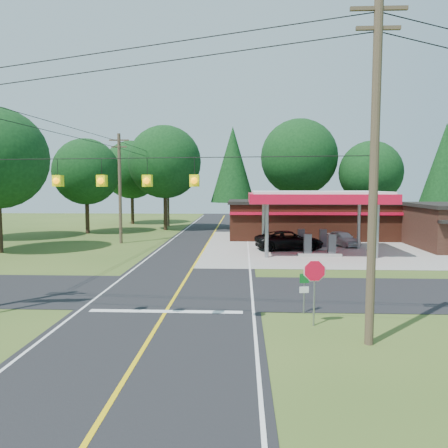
{
  "coord_description": "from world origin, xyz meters",
  "views": [
    {
      "loc": [
        3.24,
        -21.49,
        5.35
      ],
      "look_at": [
        2.0,
        7.0,
        2.8
      ],
      "focal_mm": 35.0,
      "sensor_mm": 36.0,
      "label": 1
    }
  ],
  "objects_px": {
    "gas_canopy": "(316,199)",
    "sedan_car": "(342,239)",
    "suv_car": "(289,241)",
    "octagonal_stop_sign": "(315,276)"
  },
  "relations": [
    {
      "from": "gas_canopy",
      "to": "suv_car",
      "type": "distance_m",
      "value": 4.26
    },
    {
      "from": "suv_car",
      "to": "sedan_car",
      "type": "height_order",
      "value": "suv_car"
    },
    {
      "from": "suv_car",
      "to": "octagonal_stop_sign",
      "type": "relative_size",
      "value": 2.18
    },
    {
      "from": "gas_canopy",
      "to": "octagonal_stop_sign",
      "type": "height_order",
      "value": "gas_canopy"
    },
    {
      "from": "sedan_car",
      "to": "octagonal_stop_sign",
      "type": "height_order",
      "value": "octagonal_stop_sign"
    },
    {
      "from": "suv_car",
      "to": "sedan_car",
      "type": "xyz_separation_m",
      "value": [
        4.93,
        2.5,
        -0.12
      ]
    },
    {
      "from": "gas_canopy",
      "to": "sedan_car",
      "type": "relative_size",
      "value": 2.76
    },
    {
      "from": "gas_canopy",
      "to": "octagonal_stop_sign",
      "type": "relative_size",
      "value": 4.13
    },
    {
      "from": "suv_car",
      "to": "gas_canopy",
      "type": "bearing_deg",
      "value": -138.08
    },
    {
      "from": "gas_canopy",
      "to": "sedan_car",
      "type": "bearing_deg",
      "value": 53.13
    }
  ]
}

